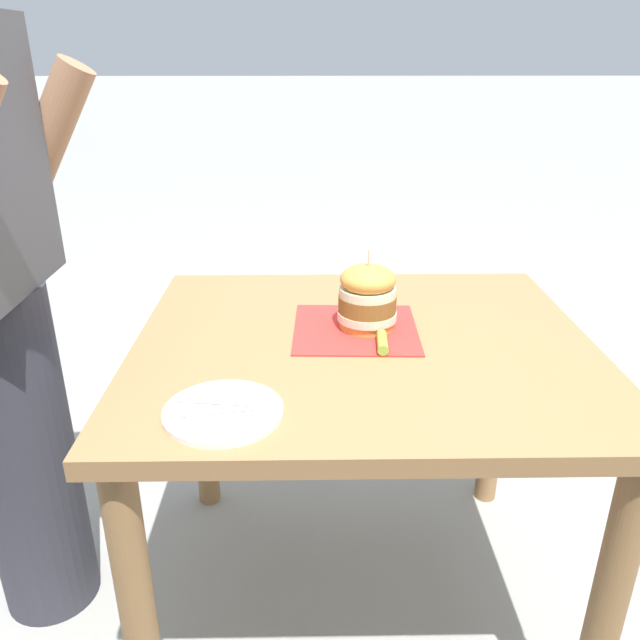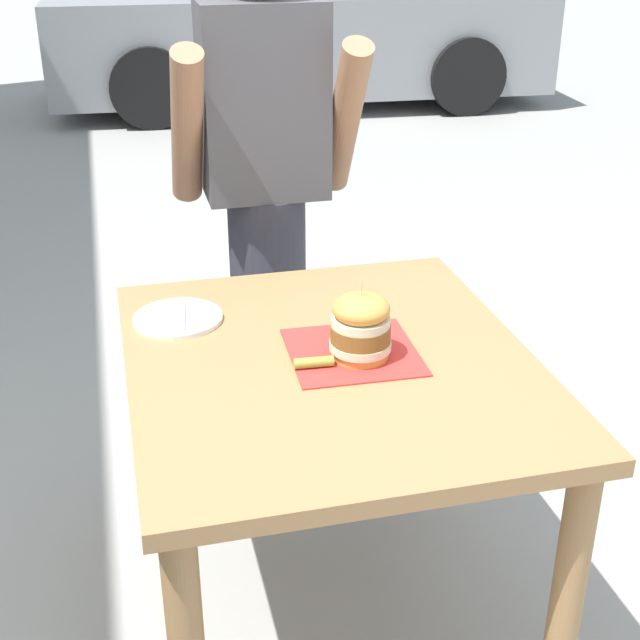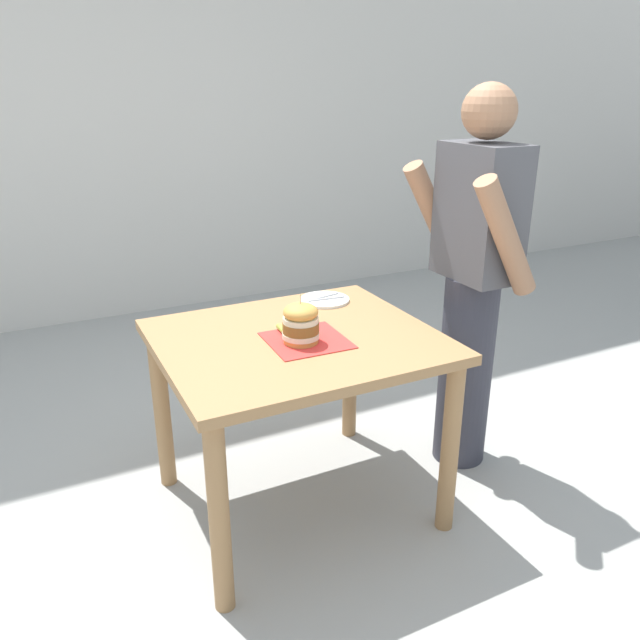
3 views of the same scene
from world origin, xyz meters
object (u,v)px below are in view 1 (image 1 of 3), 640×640
patio_table (362,387)px  sandwich (367,297)px  pickle_spear (382,342)px  side_plate_with_forks (223,412)px

patio_table → sandwich: 0.22m
pickle_spear → side_plate_with_forks: 0.42m
sandwich → pickle_spear: size_ratio=2.15×
pickle_spear → side_plate_with_forks: pickle_spear is taller
pickle_spear → patio_table: bearing=38.0°
patio_table → sandwich: size_ratio=5.52×
sandwich → side_plate_with_forks: bearing=142.5°
sandwich → side_plate_with_forks: sandwich is taller
sandwich → side_plate_with_forks: size_ratio=0.86×
patio_table → side_plate_with_forks: bearing=138.4°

